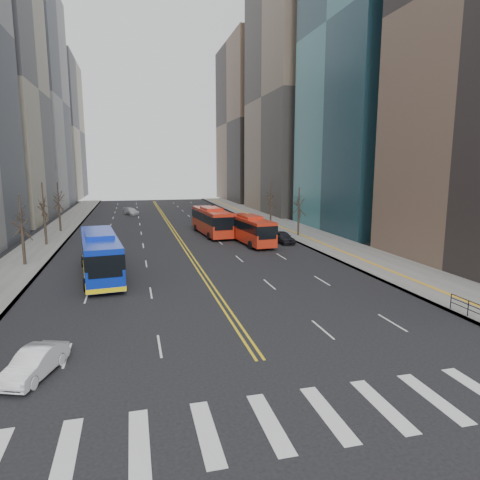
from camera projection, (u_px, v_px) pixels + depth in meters
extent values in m
plane|color=black|center=(299.00, 418.00, 16.18)|extent=(220.00, 220.00, 0.00)
cube|color=gray|center=(295.00, 230.00, 63.38)|extent=(7.00, 130.00, 0.15)
cube|color=gray|center=(48.00, 240.00, 55.16)|extent=(5.00, 130.00, 0.15)
cube|color=silver|center=(66.00, 454.00, 14.18)|extent=(0.70, 4.00, 0.01)
cube|color=silver|center=(139.00, 442.00, 14.75)|extent=(0.70, 4.00, 0.01)
cube|color=silver|center=(207.00, 432.00, 15.32)|extent=(0.70, 4.00, 0.01)
cube|color=silver|center=(269.00, 423.00, 15.89)|extent=(0.70, 4.00, 0.01)
cube|color=silver|center=(328.00, 414.00, 16.46)|extent=(0.70, 4.00, 0.01)
cube|color=silver|center=(382.00, 405.00, 17.03)|extent=(0.70, 4.00, 0.01)
cube|color=silver|center=(433.00, 398.00, 17.61)|extent=(0.70, 4.00, 0.01)
cube|color=gold|center=(169.00, 226.00, 68.67)|extent=(0.15, 100.00, 0.01)
cube|color=gold|center=(171.00, 226.00, 68.76)|extent=(0.15, 100.00, 0.01)
cube|color=gray|center=(14.00, 99.00, 93.68)|extent=(20.00, 26.00, 48.00)
cube|color=#357279|center=(391.00, 27.00, 60.77)|extent=(20.00, 22.00, 58.00)
cube|color=#7A6754|center=(308.00, 99.00, 87.34)|extent=(20.00, 26.00, 46.00)
cube|color=gray|center=(47.00, 130.00, 125.17)|extent=(18.00, 30.00, 40.00)
cube|color=brown|center=(258.00, 124.00, 118.01)|extent=(18.00, 30.00, 42.00)
cylinder|color=black|center=(468.00, 308.00, 26.69)|extent=(0.06, 0.06, 1.00)
cylinder|color=black|center=(451.00, 301.00, 28.12)|extent=(0.06, 0.06, 1.00)
cylinder|color=black|center=(23.00, 247.00, 40.66)|extent=(0.28, 0.28, 3.60)
cylinder|color=black|center=(45.00, 229.00, 51.13)|extent=(0.28, 0.28, 4.00)
cylinder|color=black|center=(60.00, 219.00, 61.66)|extent=(0.28, 0.28, 3.80)
cylinder|color=black|center=(298.00, 224.00, 57.96)|extent=(0.28, 0.28, 3.50)
cylinder|color=black|center=(271.00, 213.00, 69.40)|extent=(0.28, 0.28, 3.75)
cube|color=#0B27AC|center=(100.00, 254.00, 36.76)|extent=(4.33, 13.58, 3.21)
cube|color=black|center=(100.00, 247.00, 36.65)|extent=(4.39, 13.61, 1.14)
cube|color=#0B27AC|center=(99.00, 235.00, 36.47)|extent=(2.76, 4.90, 0.40)
cube|color=yellow|center=(101.00, 270.00, 36.99)|extent=(4.39, 13.61, 0.35)
cylinder|color=black|center=(85.00, 285.00, 32.58)|extent=(0.42, 1.03, 1.00)
cylinder|color=black|center=(123.00, 281.00, 33.56)|extent=(0.42, 1.03, 1.00)
cylinder|color=black|center=(83.00, 262.00, 40.44)|extent=(0.42, 1.03, 1.00)
cylinder|color=black|center=(114.00, 259.00, 41.42)|extent=(0.42, 1.03, 1.00)
cube|color=red|center=(250.00, 229.00, 52.54)|extent=(3.53, 11.20, 2.86)
cube|color=black|center=(250.00, 225.00, 52.44)|extent=(3.59, 11.23, 1.03)
cube|color=red|center=(250.00, 217.00, 52.28)|extent=(2.36, 4.03, 0.40)
cylinder|color=black|center=(251.00, 245.00, 49.07)|extent=(0.39, 1.02, 1.00)
cylinder|color=black|center=(270.00, 244.00, 49.90)|extent=(0.39, 1.02, 1.00)
cylinder|color=black|center=(231.00, 236.00, 55.61)|extent=(0.39, 1.02, 1.00)
cylinder|color=black|center=(249.00, 235.00, 56.44)|extent=(0.39, 1.02, 1.00)
cube|color=red|center=(211.00, 221.00, 59.13)|extent=(3.67, 12.37, 3.20)
cube|color=black|center=(211.00, 217.00, 59.03)|extent=(3.73, 12.40, 1.14)
cube|color=red|center=(211.00, 209.00, 58.84)|extent=(2.53, 4.42, 0.40)
cylinder|color=black|center=(209.00, 236.00, 55.30)|extent=(0.37, 1.02, 1.00)
cylinder|color=black|center=(229.00, 235.00, 56.16)|extent=(0.37, 1.02, 1.00)
cylinder|color=black|center=(196.00, 228.00, 62.60)|extent=(0.37, 1.02, 1.00)
cylinder|color=black|center=(214.00, 227.00, 63.46)|extent=(0.37, 1.02, 1.00)
imported|color=silver|center=(35.00, 363.00, 19.29)|extent=(2.61, 4.12, 1.28)
imported|color=black|center=(283.00, 237.00, 52.98)|extent=(2.12, 4.48, 1.48)
imported|color=#AFAFB5|center=(131.00, 212.00, 83.67)|extent=(3.45, 4.98, 1.34)
imported|color=black|center=(212.00, 208.00, 91.44)|extent=(3.23, 5.19, 1.34)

